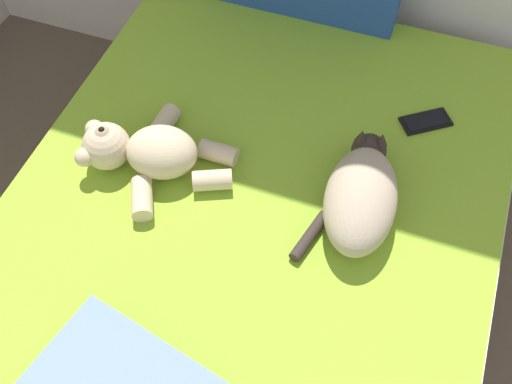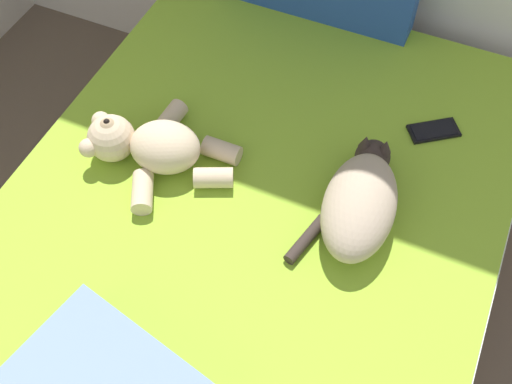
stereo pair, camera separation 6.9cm
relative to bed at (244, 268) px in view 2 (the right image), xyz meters
The scene contains 4 objects.
bed is the anchor object (origin of this frame).
cat 0.46m from the bed, 26.81° to the left, with size 0.25×0.43×0.15m.
teddy_bear 0.47m from the bed, 164.99° to the left, with size 0.46×0.39×0.15m.
cell_phone 0.70m from the bed, 52.90° to the left, with size 0.16×0.15×0.01m.
Camera 2 is at (1.98, 2.03, 1.95)m, focal length 43.84 mm.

